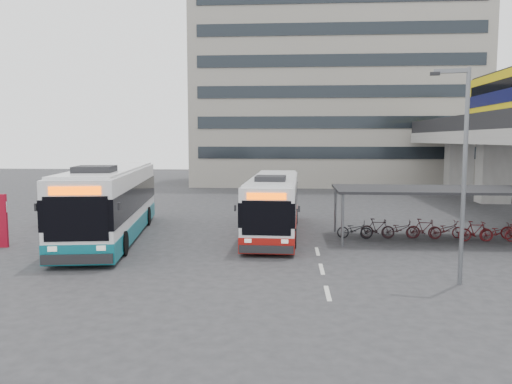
# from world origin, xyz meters

# --- Properties ---
(ground) EXTENTS (120.00, 120.00, 0.00)m
(ground) POSITION_xyz_m (0.00, 0.00, 0.00)
(ground) COLOR #28282B
(ground) RESTS_ON ground
(bike_shelter) EXTENTS (10.00, 4.00, 2.54)m
(bike_shelter) POSITION_xyz_m (8.47, 3.00, 1.30)
(bike_shelter) COLOR #595B60
(bike_shelter) RESTS_ON ground
(office_block) EXTENTS (30.00, 15.00, 25.00)m
(office_block) POSITION_xyz_m (6.00, 36.00, 12.50)
(office_block) COLOR gray
(office_block) RESTS_ON ground
(road_markings) EXTENTS (0.15, 7.60, 0.01)m
(road_markings) POSITION_xyz_m (2.50, -3.00, 0.01)
(road_markings) COLOR beige
(road_markings) RESTS_ON ground
(bus_main) EXTENTS (2.64, 10.97, 3.22)m
(bus_main) POSITION_xyz_m (0.45, 4.07, 1.50)
(bus_main) COLOR white
(bus_main) RESTS_ON ground
(bus_teal) EXTENTS (4.63, 13.00, 3.76)m
(bus_teal) POSITION_xyz_m (-7.61, 2.45, 1.75)
(bus_teal) COLOR white
(bus_teal) RESTS_ON ground
(pedestrian) EXTENTS (0.45, 0.67, 1.81)m
(pedestrian) POSITION_xyz_m (-7.05, 1.89, 0.91)
(pedestrian) COLOR black
(pedestrian) RESTS_ON ground
(lamp_post) EXTENTS (1.26, 0.40, 7.23)m
(lamp_post) POSITION_xyz_m (6.96, -4.65, 4.12)
(lamp_post) COLOR #595B60
(lamp_post) RESTS_ON ground
(sign_totem_south) EXTENTS (0.53, 0.20, 2.44)m
(sign_totem_south) POSITION_xyz_m (-11.78, -0.09, 1.26)
(sign_totem_south) COLOR maroon
(sign_totem_south) RESTS_ON ground
(sign_totem_north) EXTENTS (0.55, 0.30, 2.56)m
(sign_totem_north) POSITION_xyz_m (-12.65, 5.73, 1.32)
(sign_totem_north) COLOR maroon
(sign_totem_north) RESTS_ON ground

